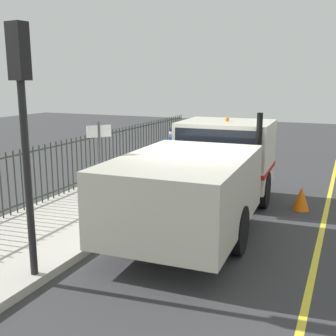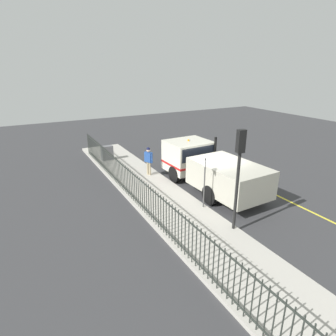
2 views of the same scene
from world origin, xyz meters
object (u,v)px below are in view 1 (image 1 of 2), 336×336
object	(u,v)px
traffic_light_near	(22,101)
street_sign	(100,164)
work_truck	(209,168)
utility_cabinet	(181,144)
worker_standing	(172,147)
traffic_cone	(301,198)

from	to	relation	value
traffic_light_near	street_sign	bearing A→B (deg)	98.24
work_truck	utility_cabinet	bearing A→B (deg)	114.49
utility_cabinet	street_sign	world-z (taller)	street_sign
worker_standing	utility_cabinet	world-z (taller)	worker_standing
worker_standing	utility_cabinet	size ratio (longest dim) A/B	1.73
traffic_light_near	street_sign	xyz separation A→B (m)	(0.00, -2.09, -1.38)
traffic_light_near	utility_cabinet	size ratio (longest dim) A/B	4.12
traffic_light_near	traffic_cone	distance (m)	7.41
work_truck	street_sign	xyz separation A→B (m)	(1.63, 2.14, 0.36)
work_truck	traffic_light_near	bearing A→B (deg)	-113.55
traffic_light_near	utility_cabinet	distance (m)	11.39
work_truck	street_sign	size ratio (longest dim) A/B	2.88
worker_standing	utility_cabinet	distance (m)	4.21
street_sign	traffic_cone	bearing A→B (deg)	-133.74
worker_standing	street_sign	size ratio (longest dim) A/B	0.72
worker_standing	traffic_cone	xyz separation A→B (m)	(-4.11, 1.17, -0.88)
worker_standing	utility_cabinet	bearing A→B (deg)	175.71
traffic_cone	street_sign	bearing A→B (deg)	46.26
traffic_light_near	street_sign	world-z (taller)	traffic_light_near
traffic_light_near	street_sign	distance (m)	2.51
utility_cabinet	street_sign	distance (m)	9.14
work_truck	worker_standing	distance (m)	3.52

